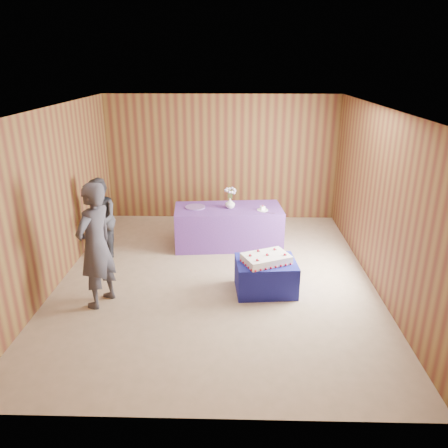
{
  "coord_description": "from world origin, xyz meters",
  "views": [
    {
      "loc": [
        0.3,
        -6.37,
        3.33
      ],
      "look_at": [
        0.13,
        0.1,
        0.91
      ],
      "focal_mm": 35.0,
      "sensor_mm": 36.0,
      "label": 1
    }
  ],
  "objects_px": {
    "guest_right": "(100,219)",
    "guest_left": "(96,246)",
    "cake_table": "(266,276)",
    "sheet_cake": "(266,259)",
    "serving_table": "(228,226)",
    "vase": "(230,203)"
  },
  "relations": [
    {
      "from": "cake_table",
      "to": "guest_right",
      "type": "distance_m",
      "value": 3.11
    },
    {
      "from": "sheet_cake",
      "to": "vase",
      "type": "relative_size",
      "value": 4.37
    },
    {
      "from": "sheet_cake",
      "to": "vase",
      "type": "height_order",
      "value": "vase"
    },
    {
      "from": "serving_table",
      "to": "sheet_cake",
      "type": "height_order",
      "value": "serving_table"
    },
    {
      "from": "serving_table",
      "to": "guest_right",
      "type": "distance_m",
      "value": 2.36
    },
    {
      "from": "sheet_cake",
      "to": "guest_left",
      "type": "xyz_separation_m",
      "value": [
        -2.42,
        -0.39,
        0.35
      ]
    },
    {
      "from": "cake_table",
      "to": "sheet_cake",
      "type": "bearing_deg",
      "value": -103.17
    },
    {
      "from": "sheet_cake",
      "to": "vase",
      "type": "bearing_deg",
      "value": 82.72
    },
    {
      "from": "serving_table",
      "to": "vase",
      "type": "distance_m",
      "value": 0.47
    },
    {
      "from": "guest_left",
      "to": "vase",
      "type": "bearing_deg",
      "value": 162.89
    },
    {
      "from": "cake_table",
      "to": "sheet_cake",
      "type": "height_order",
      "value": "sheet_cake"
    },
    {
      "from": "guest_left",
      "to": "guest_right",
      "type": "xyz_separation_m",
      "value": [
        -0.42,
        1.58,
        -0.18
      ]
    },
    {
      "from": "serving_table",
      "to": "sheet_cake",
      "type": "xyz_separation_m",
      "value": [
        0.6,
        -1.83,
        0.19
      ]
    },
    {
      "from": "serving_table",
      "to": "guest_left",
      "type": "relative_size",
      "value": 1.1
    },
    {
      "from": "sheet_cake",
      "to": "guest_right",
      "type": "xyz_separation_m",
      "value": [
        -2.84,
        1.19,
        0.17
      ]
    },
    {
      "from": "cake_table",
      "to": "serving_table",
      "type": "height_order",
      "value": "serving_table"
    },
    {
      "from": "guest_right",
      "to": "guest_left",
      "type": "bearing_deg",
      "value": -12.39
    },
    {
      "from": "vase",
      "to": "serving_table",
      "type": "bearing_deg",
      "value": 147.03
    },
    {
      "from": "cake_table",
      "to": "guest_right",
      "type": "xyz_separation_m",
      "value": [
        -2.85,
        1.15,
        0.48
      ]
    },
    {
      "from": "sheet_cake",
      "to": "guest_right",
      "type": "relative_size",
      "value": 0.57
    },
    {
      "from": "cake_table",
      "to": "serving_table",
      "type": "bearing_deg",
      "value": 103.48
    },
    {
      "from": "vase",
      "to": "guest_left",
      "type": "height_order",
      "value": "guest_left"
    }
  ]
}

